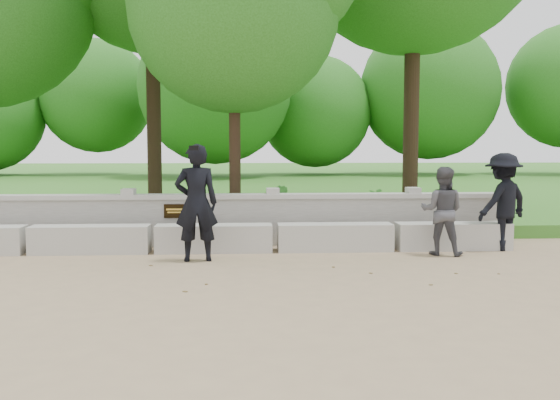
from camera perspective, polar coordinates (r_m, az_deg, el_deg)
The scene contains 10 objects.
ground at distance 8.59m, azimuth -13.33°, elevation -6.85°, with size 80.00×80.00×0.00m, color #987F5D.
lawn at distance 22.39m, azimuth -7.22°, elevation 0.82°, with size 40.00×22.00×0.25m, color #386723.
concrete_bench at distance 10.40m, azimuth -11.57°, elevation -3.50°, with size 11.90×0.45×0.45m.
parapet_wall at distance 11.05m, azimuth -11.08°, elevation -1.74°, with size 12.50×0.35×0.90m.
man_main at distance 9.46m, azimuth -7.66°, elevation -0.26°, with size 0.69×0.62×1.77m.
visitor_left at distance 10.26m, azimuth 14.61°, elevation -0.97°, with size 0.84×0.76×1.41m.
visitor_mid at distance 11.01m, azimuth 19.71°, elevation -0.15°, with size 1.21×1.03×1.62m.
shrub_b at distance 13.13m, azimuth 0.15°, elevation -0.10°, with size 0.36×0.29×0.65m, color #337929.
shrub_c at distance 11.96m, azimuth 9.61°, elevation -0.65°, with size 0.59×0.51×0.66m, color #337929.
shrub_d at distance 12.37m, azimuth -13.99°, elevation -0.68°, with size 0.34×0.30×0.60m, color #337929.
Camera 1 is at (1.47, -8.28, 1.75)m, focal length 40.00 mm.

